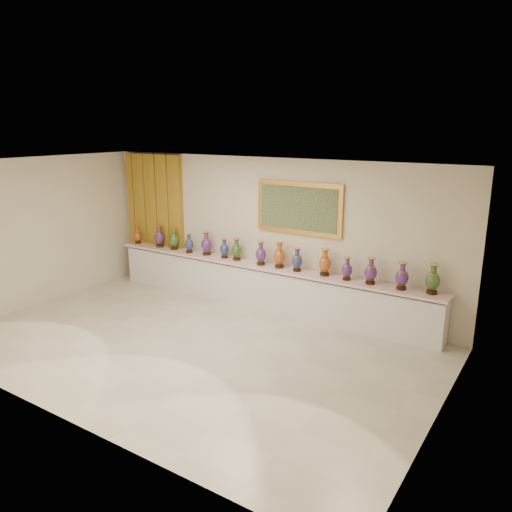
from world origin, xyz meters
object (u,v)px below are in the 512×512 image
Objects in this scene: vase_1 at (159,237)px; vase_2 at (174,240)px; vase_0 at (138,236)px; counter at (262,286)px.

vase_1 is 0.43m from vase_2.
vase_0 is 0.81× the size of vase_1.
vase_1 reaches higher than counter.
vase_1 reaches higher than vase_2.
vase_1 is at bearing -179.79° from counter.
vase_2 is (0.43, 0.01, -0.01)m from vase_1.
vase_2 reaches higher than vase_0.
vase_2 reaches higher than counter.
vase_2 is (-2.33, -0.00, 0.68)m from counter.
counter is 14.91× the size of vase_1.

